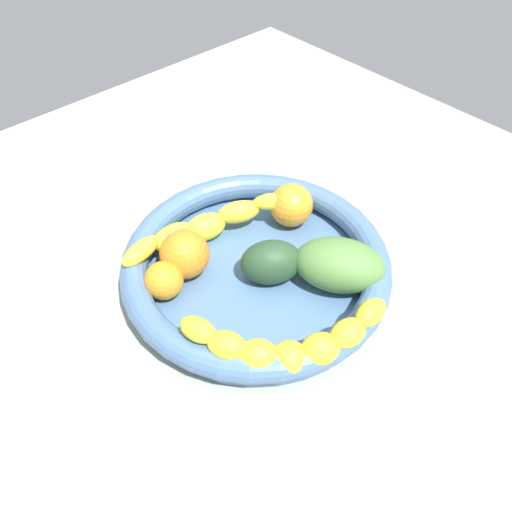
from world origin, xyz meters
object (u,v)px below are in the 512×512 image
orange_mid_left (185,254)px  avocado_dark (271,262)px  fruit_bowl (256,266)px  orange_front (164,280)px  banana_draped_left (207,225)px  banana_draped_right (288,345)px  mango_green (339,265)px  orange_mid_right (291,205)px

orange_mid_left → avocado_dark: 11.51cm
fruit_bowl → avocado_dark: (-2.10, -0.79, 1.79)cm
fruit_bowl → orange_front: size_ratio=7.12×
fruit_bowl → banana_draped_left: bearing=6.5°
banana_draped_left → orange_front: (-3.94, 10.27, -0.43)cm
fruit_bowl → banana_draped_left: (9.06, 1.03, 1.88)cm
banana_draped_right → orange_front: size_ratio=4.04×
banana_draped_left → mango_green: (-17.79, -7.65, 0.41)cm
orange_mid_right → mango_green: (-12.63, 3.94, 0.19)cm
banana_draped_left → banana_draped_right: size_ratio=1.28×
orange_mid_left → mango_green: bearing=-138.2°
avocado_dark → orange_mid_right: bearing=-58.4°
banana_draped_left → avocado_dark: bearing=-170.7°
orange_mid_right → mango_green: size_ratio=0.54×
orange_front → orange_mid_left: 4.62cm
orange_front → avocado_dark: (-7.22, -12.10, 0.34)cm
fruit_bowl → orange_mid_left: (6.41, 6.94, 2.24)cm
fruit_bowl → orange_mid_left: 9.71cm
banana_draped_left → orange_mid_left: orange_mid_left is taller
orange_mid_left → avocado_dark: orange_mid_left is taller
mango_green → avocado_dark: bearing=41.3°
fruit_bowl → banana_draped_left: 9.31cm
fruit_bowl → banana_draped_right: bearing=152.0°
orange_mid_left → fruit_bowl: bearing=-132.7°
orange_mid_left → orange_mid_right: bearing=-98.2°
banana_draped_right → avocado_dark: (10.73, -7.63, -0.49)cm
fruit_bowl → mango_green: (-8.73, -6.62, 2.29)cm
banana_draped_right → banana_draped_left: bearing=-14.8°
banana_draped_left → mango_green: mango_green is taller
banana_draped_right → orange_mid_right: bearing=-46.1°
orange_front → banana_draped_left: bearing=-69.0°
orange_front → avocado_dark: size_ratio=0.62×
orange_front → orange_mid_right: bearing=-93.2°
banana_draped_right → avocado_dark: banana_draped_right is taller
banana_draped_left → mango_green: bearing=-156.7°
banana_draped_left → orange_mid_right: orange_mid_right is taller
orange_front → orange_mid_left: (1.29, -4.37, 0.79)cm
orange_front → orange_mid_left: bearing=-73.5°
fruit_bowl → mango_green: mango_green is taller
banana_draped_right → mango_green: (4.11, -13.46, 0.02)cm
orange_front → avocado_dark: 14.09cm
orange_front → banana_draped_right: bearing=-166.0°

